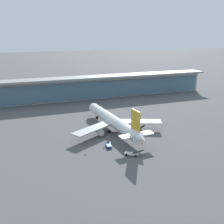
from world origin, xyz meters
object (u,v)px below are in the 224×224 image
Objects in this scene: airliner_on_stand at (113,121)px; service_truck_mid_apron_blue at (109,144)px; service_truck_under_wing_white at (132,154)px; service_truck_near_nose_olive at (137,131)px; safety_cone_charlie at (85,154)px; safety_cone_bravo at (142,143)px; safety_cone_alpha at (104,148)px.

service_truck_mid_apron_blue is (-7.78, -15.36, -3.85)m from airliner_on_stand.
airliner_on_stand is 8.74× the size of service_truck_under_wing_white.
service_truck_near_nose_olive and service_truck_mid_apron_blue have the same top height.
service_truck_under_wing_white is 9.08× the size of safety_cone_charlie.
service_truck_near_nose_olive is 12.17m from safety_cone_bravo.
service_truck_near_nose_olive is at bearing 29.14° from safety_cone_alpha.
airliner_on_stand is 79.41× the size of safety_cone_charlie.
service_truck_near_nose_olive reaches higher than safety_cone_charlie.
safety_cone_charlie is at bearing -174.66° from safety_cone_bravo.
safety_cone_bravo is at bearing -71.72° from airliner_on_stand.
airliner_on_stand reaches higher than service_truck_near_nose_olive.
service_truck_under_wing_white is at bearing -52.36° from safety_cone_alpha.
safety_cone_alpha is at bearing 127.64° from service_truck_under_wing_white.
service_truck_under_wing_white is at bearing -22.32° from safety_cone_charlie.
service_truck_under_wing_white is 12.11m from safety_cone_bravo.
safety_cone_bravo is at bearing -8.52° from service_truck_mid_apron_blue.
service_truck_near_nose_olive is at bearing -31.87° from airliner_on_stand.
safety_cone_charlie is at bearing -133.02° from airliner_on_stand.
airliner_on_stand is 19.80m from safety_cone_alpha.
airliner_on_stand is 18.81m from safety_cone_bravo.
safety_cone_charlie is (-24.06, -2.25, 0.00)m from safety_cone_bravo.
airliner_on_stand is at bearing 108.28° from safety_cone_bravo.
service_truck_under_wing_white is at bearing -120.40° from service_truck_near_nose_olive.
service_truck_under_wing_white is 11.83m from service_truck_mid_apron_blue.
safety_cone_bravo is at bearing 5.34° from safety_cone_charlie.
service_truck_near_nose_olive is 9.91× the size of safety_cone_charlie.
service_truck_mid_apron_blue is at bearing 171.48° from safety_cone_bravo.
service_truck_under_wing_white reaches higher than safety_cone_bravo.
service_truck_mid_apron_blue is at bearing -116.86° from airliner_on_stand.
service_truck_near_nose_olive is 19.53m from service_truck_mid_apron_blue.
airliner_on_stand is 8.02× the size of service_truck_near_nose_olive.
safety_cone_bravo is (15.82, -0.90, 0.00)m from safety_cone_alpha.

